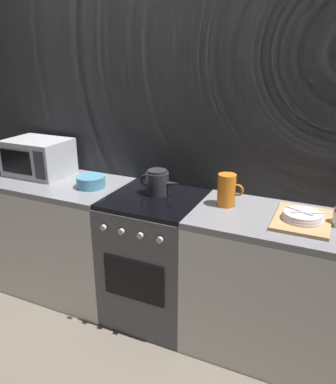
{
  "coord_description": "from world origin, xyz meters",
  "views": [
    {
      "loc": [
        1.05,
        -2.06,
        1.79
      ],
      "look_at": [
        0.1,
        0.0,
        0.95
      ],
      "focal_mm": 35.69,
      "sensor_mm": 36.0,
      "label": 1
    }
  ],
  "objects": [
    {
      "name": "pitcher",
      "position": [
        0.46,
        0.06,
        1.0
      ],
      "size": [
        0.16,
        0.11,
        0.2
      ],
      "color": "orange",
      "rests_on": "counter_right"
    },
    {
      "name": "stove_unit",
      "position": [
        -0.0,
        -0.0,
        0.45
      ],
      "size": [
        0.6,
        0.63,
        0.9
      ],
      "color": "#4C4C51",
      "rests_on": "ground_plane"
    },
    {
      "name": "microwave",
      "position": [
        -1.02,
        0.07,
        1.04
      ],
      "size": [
        0.46,
        0.35,
        0.27
      ],
      "color": "#B2B2B7",
      "rests_on": "counter_left"
    },
    {
      "name": "counter_right",
      "position": [
        0.9,
        0.0,
        0.45
      ],
      "size": [
        1.2,
        0.6,
        0.9
      ],
      "color": "silver",
      "rests_on": "ground_plane"
    },
    {
      "name": "counter_left",
      "position": [
        -0.9,
        0.0,
        0.45
      ],
      "size": [
        1.2,
        0.6,
        0.9
      ],
      "color": "silver",
      "rests_on": "ground_plane"
    },
    {
      "name": "back_wall",
      "position": [
        0.0,
        0.32,
        1.2
      ],
      "size": [
        3.6,
        0.05,
        2.4
      ],
      "color": "gray",
      "rests_on": "ground_plane"
    },
    {
      "name": "kettle",
      "position": [
        -0.01,
        0.06,
        0.98
      ],
      "size": [
        0.28,
        0.15,
        0.17
      ],
      "color": "#262628",
      "rests_on": "stove_unit"
    },
    {
      "name": "ground_plane",
      "position": [
        0.0,
        0.0,
        0.0
      ],
      "size": [
        8.0,
        8.0,
        0.0
      ],
      "primitive_type": "plane",
      "color": "#6B6054"
    },
    {
      "name": "dish_pile",
      "position": [
        0.92,
        -0.0,
        0.92
      ],
      "size": [
        0.3,
        0.4,
        0.07
      ],
      "color": "tan",
      "rests_on": "counter_right"
    },
    {
      "name": "mixing_bowl",
      "position": [
        -0.49,
        -0.01,
        0.94
      ],
      "size": [
        0.2,
        0.2,
        0.08
      ],
      "primitive_type": "cylinder",
      "color": "teal",
      "rests_on": "counter_left"
    }
  ]
}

